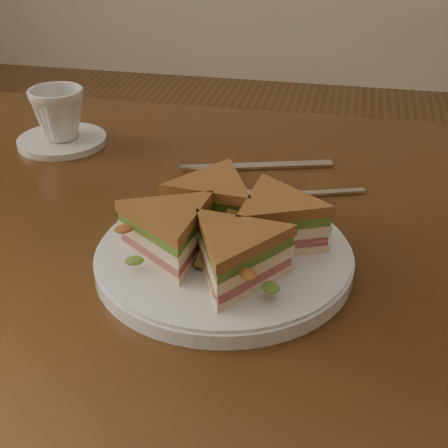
# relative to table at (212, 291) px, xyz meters

# --- Properties ---
(table) EXTENTS (1.20, 0.80, 0.75)m
(table) POSITION_rel_table_xyz_m (0.00, 0.00, 0.00)
(table) COLOR #311A0B
(table) RESTS_ON ground
(plate) EXTENTS (0.27, 0.27, 0.02)m
(plate) POSITION_rel_table_xyz_m (0.03, -0.08, 0.11)
(plate) COLOR silver
(plate) RESTS_ON table
(sandwich_wedges) EXTENTS (0.26, 0.26, 0.06)m
(sandwich_wedges) POSITION_rel_table_xyz_m (0.03, -0.08, 0.14)
(sandwich_wedges) COLOR #FFE4BC
(sandwich_wedges) RESTS_ON plate
(crisps_mound) EXTENTS (0.09, 0.09, 0.05)m
(crisps_mound) POSITION_rel_table_xyz_m (0.03, -0.08, 0.14)
(crisps_mound) COLOR #C56719
(crisps_mound) RESTS_ON plate
(spoon) EXTENTS (0.18, 0.07, 0.01)m
(spoon) POSITION_rel_table_xyz_m (0.05, 0.07, 0.10)
(spoon) COLOR silver
(spoon) RESTS_ON table
(knife) EXTENTS (0.21, 0.07, 0.00)m
(knife) POSITION_rel_table_xyz_m (0.02, 0.16, 0.10)
(knife) COLOR silver
(knife) RESTS_ON table
(saucer) EXTENTS (0.13, 0.13, 0.01)m
(saucer) POSITION_rel_table_xyz_m (-0.28, 0.19, 0.10)
(saucer) COLOR silver
(saucer) RESTS_ON table
(coffee_cup) EXTENTS (0.09, 0.09, 0.08)m
(coffee_cup) POSITION_rel_table_xyz_m (-0.28, 0.19, 0.15)
(coffee_cup) COLOR silver
(coffee_cup) RESTS_ON saucer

